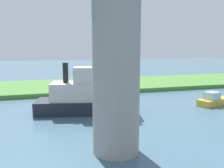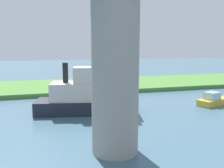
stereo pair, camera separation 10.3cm
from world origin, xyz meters
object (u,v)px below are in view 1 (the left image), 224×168
bridge_pylon (116,64)px  riverboat_paddlewheel (89,94)px  mooring_post (77,85)px  skiff_small (214,100)px  person_on_bank (103,83)px

bridge_pylon → riverboat_paddlewheel: bearing=-92.1°
bridge_pylon → riverboat_paddlewheel: 9.09m
bridge_pylon → mooring_post: bridge_pylon is taller
mooring_post → skiff_small: mooring_post is taller
mooring_post → riverboat_paddlewheel: bearing=87.4°
riverboat_paddlewheel → skiff_small: bearing=177.2°
person_on_bank → mooring_post: size_ratio=1.49×
person_on_bank → riverboat_paddlewheel: riverboat_paddlewheel is taller
person_on_bank → mooring_post: person_on_bank is taller
bridge_pylon → skiff_small: bearing=-147.7°
riverboat_paddlewheel → mooring_post: bearing=-92.6°
bridge_pylon → person_on_bank: bearing=-102.4°
mooring_post → riverboat_paddlewheel: (0.44, 9.42, 0.63)m
mooring_post → skiff_small: (-11.78, 10.01, -0.50)m
riverboat_paddlewheel → skiff_small: (-12.22, 0.60, -1.13)m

